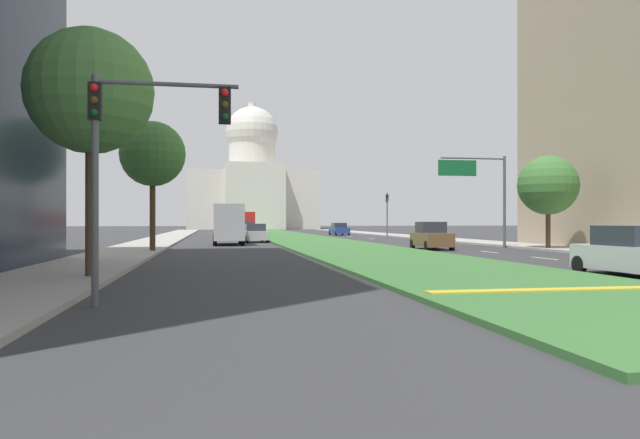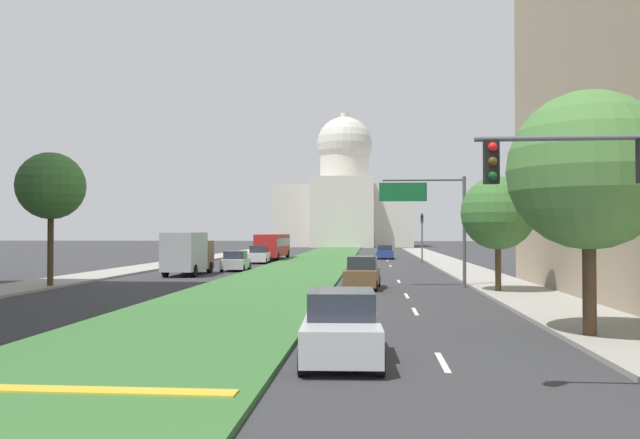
{
  "view_description": "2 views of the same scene",
  "coord_description": "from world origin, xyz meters",
  "px_view_note": "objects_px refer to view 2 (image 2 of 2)",
  "views": [
    {
      "loc": [
        -8.68,
        -6.13,
        1.91
      ],
      "look_at": [
        0.42,
        44.88,
        2.03
      ],
      "focal_mm": 33.14,
      "sensor_mm": 36.0,
      "label": 1
    },
    {
      "loc": [
        6.14,
        -4.12,
        3.25
      ],
      "look_at": [
        1.35,
        52.97,
        4.39
      ],
      "focal_mm": 34.83,
      "sensor_mm": 36.0,
      "label": 2
    }
  ],
  "objects_px": {
    "sedan_distant": "(236,261)",
    "city_bus": "(273,244)",
    "overhead_guide_sign": "(433,208)",
    "street_tree_right_near": "(588,171)",
    "sedan_very_far": "(385,252)",
    "box_truck_delivery": "(188,253)",
    "street_tree_left_mid": "(51,186)",
    "traffic_light_near_right": "(600,203)",
    "sedan_midblock": "(362,274)",
    "capitol_building": "(344,200)",
    "sedan_lead_stopped": "(342,327)",
    "street_tree_right_mid": "(498,213)",
    "traffic_light_far_right": "(422,231)",
    "sedan_far_horizon": "(259,255)"
  },
  "relations": [
    {
      "from": "sedan_distant",
      "to": "city_bus",
      "type": "xyz_separation_m",
      "value": [
        -0.21,
        20.67,
        0.99
      ]
    },
    {
      "from": "overhead_guide_sign",
      "to": "street_tree_right_near",
      "type": "distance_m",
      "value": 17.72
    },
    {
      "from": "sedan_very_far",
      "to": "box_truck_delivery",
      "type": "bearing_deg",
      "value": -117.37
    },
    {
      "from": "street_tree_left_mid",
      "to": "traffic_light_near_right",
      "type": "bearing_deg",
      "value": -44.09
    },
    {
      "from": "box_truck_delivery",
      "to": "overhead_guide_sign",
      "type": "bearing_deg",
      "value": -26.6
    },
    {
      "from": "sedan_midblock",
      "to": "box_truck_delivery",
      "type": "height_order",
      "value": "box_truck_delivery"
    },
    {
      "from": "capitol_building",
      "to": "sedan_distant",
      "type": "bearing_deg",
      "value": -93.39
    },
    {
      "from": "sedan_lead_stopped",
      "to": "capitol_building",
      "type": "bearing_deg",
      "value": 92.52
    },
    {
      "from": "capitol_building",
      "to": "city_bus",
      "type": "xyz_separation_m",
      "value": [
        -5.37,
        -66.29,
        -8.54
      ]
    },
    {
      "from": "traffic_light_near_right",
      "to": "sedan_very_far",
      "type": "height_order",
      "value": "traffic_light_near_right"
    },
    {
      "from": "street_tree_right_mid",
      "to": "sedan_midblock",
      "type": "relative_size",
      "value": 1.41
    },
    {
      "from": "traffic_light_near_right",
      "to": "sedan_midblock",
      "type": "distance_m",
      "value": 24.05
    },
    {
      "from": "street_tree_left_mid",
      "to": "sedan_midblock",
      "type": "xyz_separation_m",
      "value": [
        17.93,
        1.26,
        -5.02
      ]
    },
    {
      "from": "traffic_light_far_right",
      "to": "sedan_far_horizon",
      "type": "relative_size",
      "value": 1.19
    },
    {
      "from": "sedan_lead_stopped",
      "to": "sedan_very_far",
      "type": "distance_m",
      "value": 59.2
    },
    {
      "from": "capitol_building",
      "to": "overhead_guide_sign",
      "type": "distance_m",
      "value": 101.59
    },
    {
      "from": "sedan_far_horizon",
      "to": "sedan_midblock",
      "type": "bearing_deg",
      "value": -68.07
    },
    {
      "from": "overhead_guide_sign",
      "to": "street_tree_right_near",
      "type": "xyz_separation_m",
      "value": [
        2.96,
        -17.47,
        0.48
      ]
    },
    {
      "from": "traffic_light_near_right",
      "to": "street_tree_right_mid",
      "type": "distance_m",
      "value": 21.2
    },
    {
      "from": "traffic_light_far_right",
      "to": "sedan_distant",
      "type": "bearing_deg",
      "value": -139.19
    },
    {
      "from": "capitol_building",
      "to": "street_tree_right_mid",
      "type": "height_order",
      "value": "capitol_building"
    },
    {
      "from": "box_truck_delivery",
      "to": "city_bus",
      "type": "height_order",
      "value": "box_truck_delivery"
    },
    {
      "from": "traffic_light_far_right",
      "to": "capitol_building",
      "type": "bearing_deg",
      "value": 98.86
    },
    {
      "from": "street_tree_left_mid",
      "to": "sedan_far_horizon",
      "type": "xyz_separation_m",
      "value": [
        6.89,
        28.68,
        -5.02
      ]
    },
    {
      "from": "sedan_distant",
      "to": "street_tree_left_mid",
      "type": "bearing_deg",
      "value": -113.53
    },
    {
      "from": "capitol_building",
      "to": "sedan_lead_stopped",
      "type": "relative_size",
      "value": 6.56
    },
    {
      "from": "traffic_light_near_right",
      "to": "traffic_light_far_right",
      "type": "relative_size",
      "value": 1.0
    },
    {
      "from": "capitol_building",
      "to": "sedan_midblock",
      "type": "distance_m",
      "value": 102.78
    },
    {
      "from": "capitol_building",
      "to": "sedan_far_horizon",
      "type": "height_order",
      "value": "capitol_building"
    },
    {
      "from": "street_tree_right_near",
      "to": "street_tree_left_mid",
      "type": "relative_size",
      "value": 0.96
    },
    {
      "from": "street_tree_right_near",
      "to": "sedan_very_far",
      "type": "bearing_deg",
      "value": 95.17
    },
    {
      "from": "street_tree_left_mid",
      "to": "box_truck_delivery",
      "type": "relative_size",
      "value": 1.23
    },
    {
      "from": "street_tree_right_near",
      "to": "city_bus",
      "type": "distance_m",
      "value": 55.28
    },
    {
      "from": "overhead_guide_sign",
      "to": "sedan_far_horizon",
      "type": "height_order",
      "value": "overhead_guide_sign"
    },
    {
      "from": "city_bus",
      "to": "sedan_very_far",
      "type": "bearing_deg",
      "value": 15.06
    },
    {
      "from": "traffic_light_near_right",
      "to": "sedan_far_horizon",
      "type": "relative_size",
      "value": 1.19
    },
    {
      "from": "street_tree_right_mid",
      "to": "sedan_distant",
      "type": "xyz_separation_m",
      "value": [
        -17.91,
        17.53,
        -3.45
      ]
    },
    {
      "from": "street_tree_right_near",
      "to": "sedan_lead_stopped",
      "type": "xyz_separation_m",
      "value": [
        -7.31,
        -3.52,
        -4.28
      ]
    },
    {
      "from": "overhead_guide_sign",
      "to": "box_truck_delivery",
      "type": "bearing_deg",
      "value": 153.4
    },
    {
      "from": "traffic_light_far_right",
      "to": "box_truck_delivery",
      "type": "distance_m",
      "value": 27.28
    },
    {
      "from": "capitol_building",
      "to": "sedan_distant",
      "type": "distance_m",
      "value": 87.63
    },
    {
      "from": "sedan_midblock",
      "to": "sedan_distant",
      "type": "bearing_deg",
      "value": 125.22
    },
    {
      "from": "street_tree_right_near",
      "to": "box_truck_delivery",
      "type": "relative_size",
      "value": 1.18
    },
    {
      "from": "traffic_light_far_right",
      "to": "sedan_very_far",
      "type": "distance_m",
      "value": 10.89
    },
    {
      "from": "traffic_light_near_right",
      "to": "box_truck_delivery",
      "type": "relative_size",
      "value": 0.81
    },
    {
      "from": "traffic_light_far_right",
      "to": "sedan_distant",
      "type": "distance_m",
      "value": 21.93
    },
    {
      "from": "street_tree_right_near",
      "to": "street_tree_right_mid",
      "type": "distance_m",
      "value": 13.97
    },
    {
      "from": "traffic_light_near_right",
      "to": "sedan_far_horizon",
      "type": "bearing_deg",
      "value": 107.41
    },
    {
      "from": "sedan_distant",
      "to": "box_truck_delivery",
      "type": "height_order",
      "value": "box_truck_delivery"
    },
    {
      "from": "sedan_distant",
      "to": "sedan_very_far",
      "type": "xyz_separation_m",
      "value": [
        12.8,
        24.17,
        -0.0
      ]
    }
  ]
}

